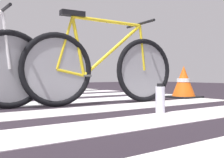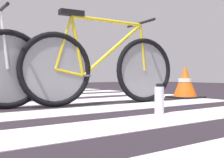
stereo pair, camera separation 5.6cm
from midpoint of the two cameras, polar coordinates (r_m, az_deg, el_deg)
bicycle_1_of_3 at (r=2.89m, az=-2.14°, el=2.41°), size 1.73×0.52×0.93m
water_bottle at (r=2.22m, az=9.33°, el=-4.14°), size 0.07×0.07×0.24m
traffic_cone at (r=3.83m, az=14.18°, el=-0.76°), size 0.38×0.38×0.43m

